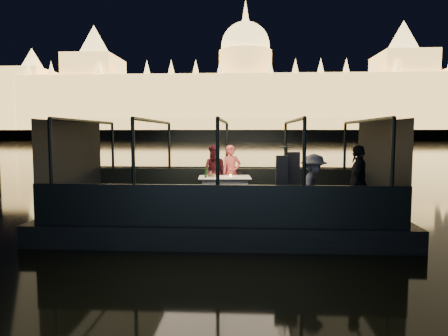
# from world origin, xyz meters

# --- Properties ---
(river_water) EXTENTS (500.00, 500.00, 0.00)m
(river_water) POSITION_xyz_m (0.00, 80.00, 0.00)
(river_water) COLOR black
(river_water) RESTS_ON ground
(boat_hull) EXTENTS (8.60, 4.40, 1.00)m
(boat_hull) POSITION_xyz_m (0.00, 0.00, 0.00)
(boat_hull) COLOR black
(boat_hull) RESTS_ON river_water
(boat_deck) EXTENTS (8.00, 4.00, 0.04)m
(boat_deck) POSITION_xyz_m (0.00, 0.00, 0.48)
(boat_deck) COLOR black
(boat_deck) RESTS_ON boat_hull
(gunwale_port) EXTENTS (8.00, 0.08, 0.90)m
(gunwale_port) POSITION_xyz_m (0.00, 2.00, 0.95)
(gunwale_port) COLOR black
(gunwale_port) RESTS_ON boat_deck
(gunwale_starboard) EXTENTS (8.00, 0.08, 0.90)m
(gunwale_starboard) POSITION_xyz_m (0.00, -2.00, 0.95)
(gunwale_starboard) COLOR black
(gunwale_starboard) RESTS_ON boat_deck
(cabin_glass_port) EXTENTS (8.00, 0.02, 1.40)m
(cabin_glass_port) POSITION_xyz_m (0.00, 2.00, 2.10)
(cabin_glass_port) COLOR #99B2B2
(cabin_glass_port) RESTS_ON gunwale_port
(cabin_glass_starboard) EXTENTS (8.00, 0.02, 1.40)m
(cabin_glass_starboard) POSITION_xyz_m (0.00, -2.00, 2.10)
(cabin_glass_starboard) COLOR #99B2B2
(cabin_glass_starboard) RESTS_ON gunwale_starboard
(cabin_roof_glass) EXTENTS (8.00, 4.00, 0.02)m
(cabin_roof_glass) POSITION_xyz_m (0.00, 0.00, 2.80)
(cabin_roof_glass) COLOR #99B2B2
(cabin_roof_glass) RESTS_ON boat_deck
(end_wall_fore) EXTENTS (0.02, 4.00, 2.30)m
(end_wall_fore) POSITION_xyz_m (-4.00, 0.00, 1.65)
(end_wall_fore) COLOR black
(end_wall_fore) RESTS_ON boat_deck
(end_wall_aft) EXTENTS (0.02, 4.00, 2.30)m
(end_wall_aft) POSITION_xyz_m (4.00, 0.00, 1.65)
(end_wall_aft) COLOR black
(end_wall_aft) RESTS_ON boat_deck
(canopy_ribs) EXTENTS (8.00, 4.00, 2.30)m
(canopy_ribs) POSITION_xyz_m (0.00, 0.00, 1.65)
(canopy_ribs) COLOR black
(canopy_ribs) RESTS_ON boat_deck
(embankment) EXTENTS (400.00, 140.00, 6.00)m
(embankment) POSITION_xyz_m (0.00, 210.00, 1.00)
(embankment) COLOR #423D33
(embankment) RESTS_ON ground
(parliament_building) EXTENTS (220.00, 32.00, 60.00)m
(parliament_building) POSITION_xyz_m (0.00, 175.00, 29.00)
(parliament_building) COLOR #F2D18C
(parliament_building) RESTS_ON embankment
(dining_table_central) EXTENTS (1.52, 1.15, 0.77)m
(dining_table_central) POSITION_xyz_m (-0.00, 0.80, 0.89)
(dining_table_central) COLOR silver
(dining_table_central) RESTS_ON boat_deck
(chair_port_left) EXTENTS (0.49, 0.49, 0.93)m
(chair_port_left) POSITION_xyz_m (-0.30, 1.47, 0.95)
(chair_port_left) COLOR black
(chair_port_left) RESTS_ON boat_deck
(chair_port_right) EXTENTS (0.42, 0.42, 0.83)m
(chair_port_right) POSITION_xyz_m (0.29, 1.42, 0.95)
(chair_port_right) COLOR black
(chair_port_right) RESTS_ON boat_deck
(coat_stand) EXTENTS (0.56, 0.50, 1.73)m
(coat_stand) POSITION_xyz_m (1.52, -1.27, 1.40)
(coat_stand) COLOR black
(coat_stand) RESTS_ON boat_deck
(person_woman_coral) EXTENTS (0.70, 0.59, 1.64)m
(person_woman_coral) POSITION_xyz_m (0.16, 1.52, 1.25)
(person_woman_coral) COLOR #E35852
(person_woman_coral) RESTS_ON boat_deck
(person_man_maroon) EXTENTS (0.92, 0.80, 1.65)m
(person_man_maroon) POSITION_xyz_m (-0.32, 1.52, 1.25)
(person_man_maroon) COLOR #44131A
(person_man_maroon) RESTS_ON boat_deck
(passenger_stripe) EXTENTS (0.78, 1.10, 1.54)m
(passenger_stripe) POSITION_xyz_m (2.08, -1.54, 1.35)
(passenger_stripe) COLOR white
(passenger_stripe) RESTS_ON boat_deck
(passenger_dark) EXTENTS (0.77, 1.10, 1.72)m
(passenger_dark) POSITION_xyz_m (3.17, -1.07, 1.35)
(passenger_dark) COLOR black
(passenger_dark) RESTS_ON boat_deck
(wine_bottle) EXTENTS (0.09, 0.09, 0.33)m
(wine_bottle) POSITION_xyz_m (-0.52, 0.62, 1.42)
(wine_bottle) COLOR #143714
(wine_bottle) RESTS_ON dining_table_central
(bread_basket) EXTENTS (0.26, 0.26, 0.08)m
(bread_basket) POSITION_xyz_m (-0.37, 0.83, 1.31)
(bread_basket) COLOR brown
(bread_basket) RESTS_ON dining_table_central
(amber_candle) EXTENTS (0.07, 0.07, 0.08)m
(amber_candle) POSITION_xyz_m (0.17, 0.74, 1.31)
(amber_candle) COLOR yellow
(amber_candle) RESTS_ON dining_table_central
(plate_near) EXTENTS (0.31, 0.31, 0.01)m
(plate_near) POSITION_xyz_m (0.27, 0.62, 1.27)
(plate_near) COLOR silver
(plate_near) RESTS_ON dining_table_central
(plate_far) EXTENTS (0.25, 0.25, 0.01)m
(plate_far) POSITION_xyz_m (-0.43, 0.91, 1.27)
(plate_far) COLOR silver
(plate_far) RESTS_ON dining_table_central
(wine_glass_white) EXTENTS (0.07, 0.07, 0.19)m
(wine_glass_white) POSITION_xyz_m (-0.38, 0.65, 1.36)
(wine_glass_white) COLOR silver
(wine_glass_white) RESTS_ON dining_table_central
(wine_glass_red) EXTENTS (0.09, 0.09, 0.21)m
(wine_glass_red) POSITION_xyz_m (0.15, 1.03, 1.36)
(wine_glass_red) COLOR silver
(wine_glass_red) RESTS_ON dining_table_central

